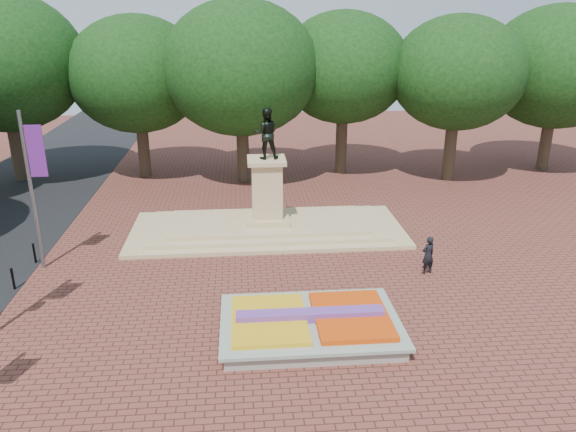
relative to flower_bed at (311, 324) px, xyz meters
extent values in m
plane|color=brown|center=(-1.03, 2.00, -0.38)|extent=(90.00, 90.00, 0.00)
cube|color=gray|center=(-0.03, 0.00, -0.15)|extent=(6.00, 4.00, 0.45)
cube|color=#A0AC9C|center=(-0.03, 0.00, 0.12)|extent=(6.30, 4.30, 0.12)
cube|color=#FB5A0D|center=(1.42, 0.00, 0.25)|extent=(2.60, 3.40, 0.22)
cube|color=yellow|center=(-1.48, 0.00, 0.24)|extent=(2.60, 3.40, 0.18)
cube|color=#62389C|center=(-0.03, 0.00, 0.34)|extent=(5.20, 0.55, 0.38)
cube|color=tan|center=(-1.03, 10.00, -0.28)|extent=(14.00, 6.00, 0.20)
cube|color=tan|center=(-1.03, 10.00, -0.08)|extent=(12.00, 5.00, 0.20)
cube|color=tan|center=(-1.03, 10.00, 0.12)|extent=(10.00, 4.00, 0.20)
cube|color=tan|center=(-1.03, 10.00, 0.37)|extent=(2.20, 2.20, 0.30)
cube|color=tan|center=(-1.03, 10.00, 1.92)|extent=(1.50, 1.50, 2.80)
cube|color=tan|center=(-1.03, 10.00, 3.42)|extent=(1.90, 1.90, 0.20)
imported|color=black|center=(-1.03, 10.00, 4.77)|extent=(1.22, 0.95, 2.50)
cylinder|color=#3D2F21|center=(-17.03, 20.00, 1.62)|extent=(0.80, 0.80, 4.00)
ellipsoid|color=black|center=(-17.03, 20.00, 6.32)|extent=(8.80, 8.80, 7.48)
cylinder|color=#3D2F21|center=(-9.03, 20.00, 1.62)|extent=(0.80, 0.80, 4.00)
ellipsoid|color=black|center=(-9.03, 20.00, 6.32)|extent=(8.80, 8.80, 7.48)
cylinder|color=#3D2F21|center=(-2.03, 20.00, 1.62)|extent=(0.80, 0.80, 4.00)
ellipsoid|color=black|center=(-2.03, 20.00, 6.32)|extent=(8.80, 8.80, 7.48)
cylinder|color=#3D2F21|center=(4.97, 20.00, 1.62)|extent=(0.80, 0.80, 4.00)
ellipsoid|color=black|center=(4.97, 20.00, 6.32)|extent=(8.80, 8.80, 7.48)
cylinder|color=#3D2F21|center=(11.97, 20.00, 1.62)|extent=(0.80, 0.80, 4.00)
ellipsoid|color=black|center=(11.97, 20.00, 6.32)|extent=(8.80, 8.80, 7.48)
cylinder|color=#3D2F21|center=(18.97, 20.00, 1.62)|extent=(0.80, 0.80, 4.00)
ellipsoid|color=black|center=(18.97, 20.00, 6.32)|extent=(8.80, 8.80, 7.48)
cylinder|color=slate|center=(-11.23, 6.50, 3.12)|extent=(0.16, 0.16, 7.00)
cube|color=#671F83|center=(-10.78, 6.50, 4.92)|extent=(0.70, 0.04, 2.20)
cylinder|color=black|center=(-11.73, 4.40, 0.07)|extent=(0.10, 0.10, 0.90)
sphere|color=black|center=(-11.73, 4.40, 0.54)|extent=(0.12, 0.12, 0.12)
cylinder|color=black|center=(-11.73, 7.00, 0.07)|extent=(0.10, 0.10, 0.90)
sphere|color=black|center=(-11.73, 7.00, 0.54)|extent=(0.12, 0.12, 0.12)
imported|color=black|center=(5.65, 4.45, 0.48)|extent=(0.73, 0.61, 1.72)
camera|label=1|loc=(-2.29, -17.15, 10.33)|focal=35.00mm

